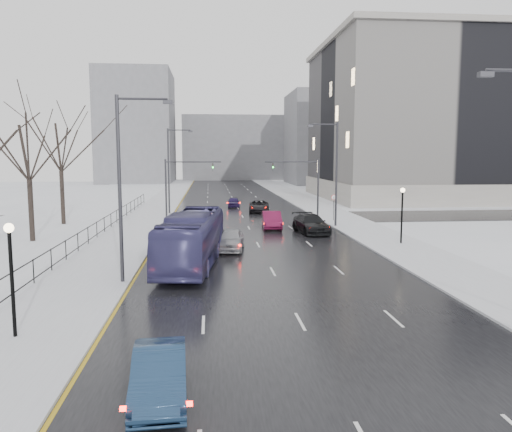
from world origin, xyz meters
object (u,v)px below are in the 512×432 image
object	(u,v)px
mast_signal_right	(309,181)
sedan_right_far	(311,224)
tree_park_e	(64,225)
sedan_center_near	(231,240)
streetlight_l_near	(124,180)
streetlight_l_far	(171,166)
sedan_center_far	(234,202)
lamppost_l	(11,263)
sedan_left_near	(160,374)
sedan_right_cross	(259,206)
mast_signal_left	(176,181)
streetlight_r_mid	(334,169)
sedan_right_near	(272,220)
bus	(192,239)
no_uturn_sign	(334,200)
tree_park_d	(33,242)
lamppost_r_mid	(402,207)

from	to	relation	value
mast_signal_right	sedan_right_far	xyz separation A→B (m)	(-2.05, -11.51, -3.25)
tree_park_e	mast_signal_right	distance (m)	26.16
sedan_center_near	streetlight_l_near	bearing A→B (deg)	-116.53
streetlight_l_far	sedan_center_far	size ratio (longest dim) A/B	2.57
lamppost_l	sedan_left_near	bearing A→B (deg)	-40.97
sedan_right_cross	sedan_center_far	world-z (taller)	sedan_right_cross
tree_park_e	mast_signal_left	distance (m)	12.29
sedan_right_far	lamppost_l	bearing A→B (deg)	-130.54
streetlight_r_mid	sedan_center_near	size ratio (longest dim) A/B	2.20
sedan_right_near	bus	bearing A→B (deg)	-111.15
bus	sedan_right_near	world-z (taller)	bus
streetlight_l_far	mast_signal_right	distance (m)	16.07
streetlight_l_near	mast_signal_right	xyz separation A→B (m)	(15.49, 28.00, -1.51)
streetlight_l_far	no_uturn_sign	xyz separation A→B (m)	(17.37, -8.00, -3.32)
sedan_right_cross	lamppost_l	bearing A→B (deg)	-102.36
sedan_right_cross	sedan_center_far	distance (m)	6.87
sedan_right_cross	sedan_center_far	xyz separation A→B (m)	(-2.79, 6.28, -0.06)
no_uturn_sign	sedan_right_near	size ratio (longest dim) A/B	0.55
no_uturn_sign	sedan_left_near	bearing A→B (deg)	-111.17
tree_park_d	sedan_right_near	world-z (taller)	tree_park_d
lamppost_r_mid	sedan_left_near	world-z (taller)	lamppost_r_mid
tree_park_e	mast_signal_left	xyz separation A→B (m)	(10.87, 4.00, 4.11)
sedan_right_cross	lamppost_r_mid	bearing A→B (deg)	-63.88
mast_signal_right	no_uturn_sign	world-z (taller)	mast_signal_right
lamppost_r_mid	sedan_center_far	size ratio (longest dim) A/B	1.10
mast_signal_right	no_uturn_sign	xyz separation A→B (m)	(1.87, -4.00, -1.81)
tree_park_e	no_uturn_sign	xyz separation A→B (m)	(27.40, 0.00, 2.30)
bus	sedan_right_cross	distance (m)	29.83
bus	sedan_right_far	distance (m)	15.90
streetlight_l_near	sedan_left_near	distance (m)	14.27
lamppost_l	mast_signal_left	xyz separation A→B (m)	(3.67, 36.00, 1.16)
no_uturn_sign	sedan_right_cross	size ratio (longest dim) A/B	0.52
tree_park_d	streetlight_r_mid	distance (m)	27.24
lamppost_l	sedan_left_near	distance (m)	8.04
streetlight_l_far	sedan_center_far	xyz separation A→B (m)	(7.67, 7.45, -4.91)
bus	no_uturn_sign	bearing A→B (deg)	61.62
tree_park_e	no_uturn_sign	distance (m)	27.50
mast_signal_left	sedan_center_far	bearing A→B (deg)	59.21
sedan_center_far	mast_signal_left	bearing A→B (deg)	-118.41
sedan_center_far	streetlight_l_near	bearing A→B (deg)	-98.62
lamppost_r_mid	mast_signal_right	size ratio (longest dim) A/B	0.66
lamppost_l	bus	xyz separation A→B (m)	(6.20, 12.22, -1.24)
lamppost_r_mid	sedan_center_far	bearing A→B (deg)	111.33
tree_park_d	streetlight_l_far	bearing A→B (deg)	61.85
lamppost_l	sedan_right_far	xyz separation A→B (m)	(16.27, 24.49, -2.09)
sedan_right_far	bus	bearing A→B (deg)	-136.32
sedan_center_far	no_uturn_sign	bearing A→B (deg)	-55.51
sedan_right_near	sedan_center_far	distance (m)	20.07
tree_park_e	sedan_left_near	world-z (taller)	tree_park_e
tree_park_e	bus	bearing A→B (deg)	-55.89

